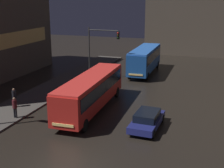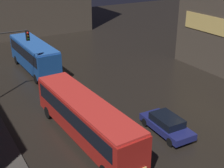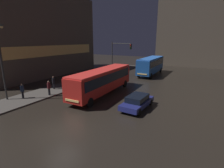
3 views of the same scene
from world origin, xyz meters
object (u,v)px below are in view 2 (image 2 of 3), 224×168
bus_near (85,116)px  traffic_light_main (3,53)px  bus_far (34,54)px  car_taxi (167,124)px

bus_near → traffic_light_main: bearing=-75.2°
bus_far → traffic_light_main: 7.29m
car_taxi → traffic_light_main: size_ratio=0.72×
bus_near → traffic_light_main: 10.72m
car_taxi → traffic_light_main: traffic_light_main is taller
bus_far → traffic_light_main: (-4.31, -5.41, 2.30)m
bus_far → car_taxi: bearing=102.8°
car_taxi → bus_far: bearing=-74.2°
bus_near → bus_far: bus_far is taller
bus_near → car_taxi: bearing=155.7°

